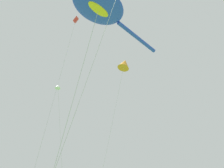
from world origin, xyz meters
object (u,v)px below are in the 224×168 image
small_kite_tiny_distant (124,64)px  small_kite_stunt_black (58,88)px  small_kite_box_yellow (70,39)px  big_show_kite (100,7)px

small_kite_tiny_distant → small_kite_stunt_black: size_ratio=1.04×
small_kite_box_yellow → big_show_kite: bearing=147.4°
small_kite_tiny_distant → small_kite_box_yellow: (-6.23, 2.10, -0.06)m
big_show_kite → small_kite_tiny_distant: bearing=-147.0°
small_kite_tiny_distant → small_kite_box_yellow: bearing=-63.6°
small_kite_box_yellow → small_kite_stunt_black: bearing=-39.6°
small_kite_tiny_distant → small_kite_stunt_black: (-0.99, 8.74, -0.46)m
small_kite_stunt_black → small_kite_box_yellow: (-5.24, -6.64, 0.40)m
small_kite_tiny_distant → small_kite_stunt_black: 8.81m
big_show_kite → small_kite_box_yellow: (3.90, 6.43, 3.58)m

